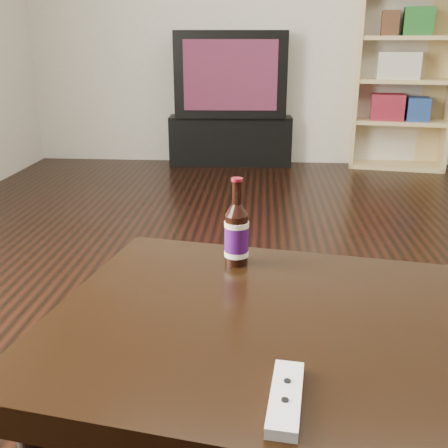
# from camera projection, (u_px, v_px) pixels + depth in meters

# --- Properties ---
(floor) EXTENTS (5.00, 6.00, 0.01)m
(floor) POSITION_uv_depth(u_px,v_px,m) (447.00, 377.00, 1.60)
(floor) COLOR black
(floor) RESTS_ON ground
(tv_stand) EXTENTS (1.01, 0.54, 0.40)m
(tv_stand) POSITION_uv_depth(u_px,v_px,m) (231.00, 138.00, 4.43)
(tv_stand) COLOR black
(tv_stand) RESTS_ON floor
(tv) EXTENTS (0.90, 0.59, 0.66)m
(tv) POSITION_uv_depth(u_px,v_px,m) (231.00, 73.00, 4.26)
(tv) COLOR black
(tv) RESTS_ON tv_stand
(bookshelf) EXTENTS (0.78, 0.45, 1.36)m
(bookshelf) POSITION_uv_depth(u_px,v_px,m) (403.00, 77.00, 4.09)
(bookshelf) COLOR tan
(bookshelf) RESTS_ON floor
(coffee_table) EXTENTS (1.33, 0.91, 0.46)m
(coffee_table) POSITION_uv_depth(u_px,v_px,m) (363.00, 357.00, 1.00)
(coffee_table) COLOR black
(coffee_table) RESTS_ON floor
(beer_bottle) EXTENTS (0.08, 0.08, 0.21)m
(beer_bottle) POSITION_uv_depth(u_px,v_px,m) (237.00, 234.00, 1.25)
(beer_bottle) COLOR black
(beer_bottle) RESTS_ON coffee_table
(remote) EXTENTS (0.06, 0.17, 0.02)m
(remote) POSITION_uv_depth(u_px,v_px,m) (286.00, 398.00, 0.78)
(remote) COLOR silver
(remote) RESTS_ON coffee_table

